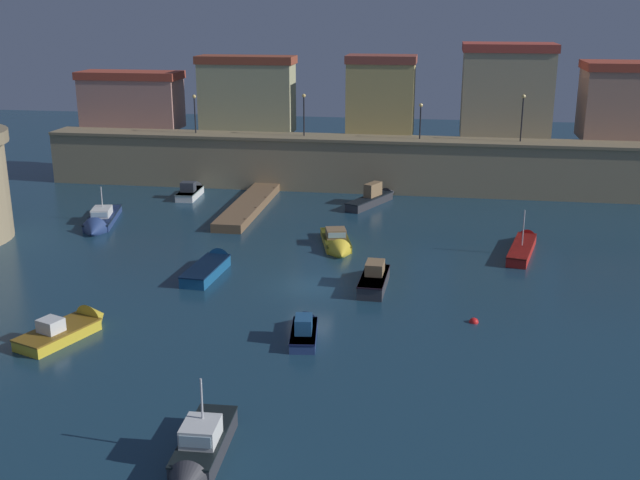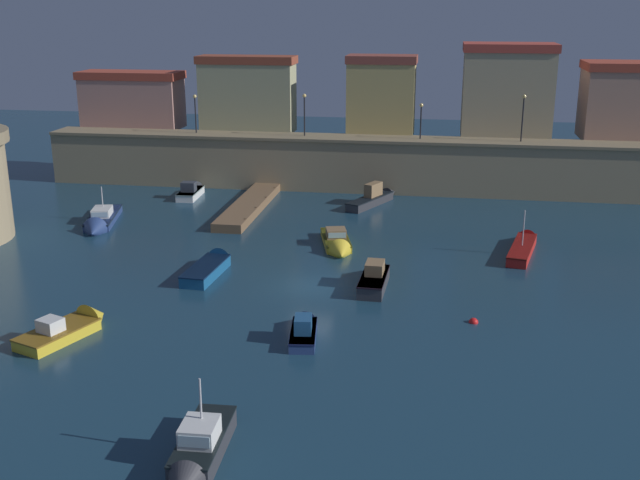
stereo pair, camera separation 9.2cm
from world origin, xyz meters
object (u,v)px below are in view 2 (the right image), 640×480
at_px(moored_boat_1, 198,452).
at_px(moored_boat_10, 100,221).
at_px(quay_lamp_2, 421,115).
at_px(quay_lamp_3, 523,111).
at_px(moored_boat_7, 192,191).
at_px(moored_boat_2, 337,244).
at_px(quay_lamp_0, 195,107).
at_px(moored_boat_5, 72,327).
at_px(mooring_buoy_0, 473,322).
at_px(moored_boat_0, 524,245).
at_px(moored_boat_9, 375,197).
at_px(quay_lamp_1, 304,108).
at_px(moored_boat_3, 211,265).
at_px(moored_boat_4, 304,328).
at_px(moored_boat_6, 375,276).

height_order(moored_boat_1, moored_boat_10, moored_boat_1).
bearing_deg(quay_lamp_2, quay_lamp_3, 0.00).
bearing_deg(moored_boat_7, moored_boat_2, -134.61).
xyz_separation_m(quay_lamp_0, moored_boat_2, (15.06, -17.17, -6.54)).
distance_m(moored_boat_5, mooring_buoy_0, 20.19).
relative_size(quay_lamp_3, mooring_buoy_0, 7.94).
bearing_deg(moored_boat_0, moored_boat_9, 56.34).
bearing_deg(moored_boat_0, moored_boat_5, 138.44).
bearing_deg(quay_lamp_1, moored_boat_10, -131.10).
xyz_separation_m(quay_lamp_3, moored_boat_0, (-0.83, -15.66, -6.81)).
relative_size(quay_lamp_0, quay_lamp_2, 1.12).
bearing_deg(moored_boat_1, moored_boat_2, 174.78).
height_order(moored_boat_0, moored_boat_5, moored_boat_0).
xyz_separation_m(quay_lamp_2, moored_boat_1, (-6.09, -42.91, -6.11)).
distance_m(moored_boat_1, moored_boat_3, 20.79).
height_order(quay_lamp_2, moored_boat_9, quay_lamp_2).
relative_size(quay_lamp_0, moored_boat_9, 0.49).
bearing_deg(moored_boat_9, quay_lamp_3, -43.54).
bearing_deg(moored_boat_9, quay_lamp_2, -10.92).
bearing_deg(moored_boat_0, moored_boat_7, 78.85).
bearing_deg(moored_boat_4, quay_lamp_1, 2.91).
bearing_deg(moored_boat_10, moored_boat_7, 146.04).
bearing_deg(mooring_buoy_0, moored_boat_9, 106.89).
bearing_deg(moored_boat_2, quay_lamp_2, 150.59).
bearing_deg(moored_boat_10, moored_boat_5, 6.81).
bearing_deg(moored_boat_6, moored_boat_1, 168.82).
distance_m(moored_boat_2, moored_boat_6, 7.11).
height_order(moored_boat_4, mooring_buoy_0, moored_boat_4).
xyz_separation_m(moored_boat_5, mooring_buoy_0, (19.67, 4.54, -0.36)).
distance_m(quay_lamp_0, moored_boat_5, 33.78).
relative_size(quay_lamp_1, quay_lamp_3, 0.93).
distance_m(moored_boat_10, mooring_buoy_0, 29.93).
xyz_separation_m(moored_boat_0, moored_boat_5, (-23.28, -17.25, 0.00)).
relative_size(quay_lamp_1, moored_boat_4, 0.83).
xyz_separation_m(quay_lamp_1, moored_boat_3, (-1.67, -22.88, -6.63)).
bearing_deg(moored_boat_0, moored_boat_10, 99.71).
xyz_separation_m(moored_boat_2, moored_boat_6, (3.09, -6.40, 0.17)).
bearing_deg(quay_lamp_2, moored_boat_4, -98.00).
distance_m(moored_boat_0, mooring_buoy_0, 13.22).
relative_size(moored_boat_1, moored_boat_5, 1.02).
height_order(moored_boat_7, moored_boat_10, moored_boat_10).
relative_size(quay_lamp_0, moored_boat_2, 0.56).
bearing_deg(moored_boat_6, moored_boat_0, -47.10).
xyz_separation_m(moored_boat_6, mooring_buoy_0, (5.49, -4.80, -0.51)).
distance_m(quay_lamp_2, moored_boat_5, 37.04).
xyz_separation_m(quay_lamp_1, moored_boat_7, (-8.91, -4.42, -6.59)).
bearing_deg(moored_boat_0, moored_boat_1, 165.39).
bearing_deg(moored_boat_4, moored_boat_5, 90.75).
bearing_deg(moored_boat_9, moored_boat_10, 142.00).
distance_m(quay_lamp_0, quay_lamp_2, 19.76).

